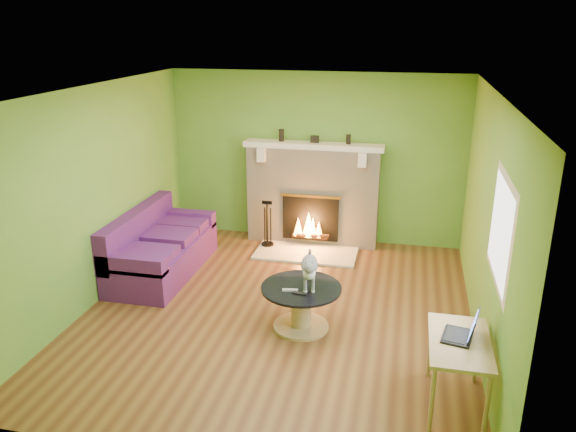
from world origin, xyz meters
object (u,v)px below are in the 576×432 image
sofa (159,249)px  coffee_table (301,304)px  desk (459,349)px  cat (309,269)px

sofa → coffee_table: size_ratio=2.15×
desk → cat: bearing=144.6°
cat → sofa: bearing=146.5°
coffee_table → desk: desk is taller
desk → cat: (-1.53, 1.09, 0.13)m
sofa → cat: (2.28, -1.01, 0.38)m
coffee_table → desk: size_ratio=0.99×
sofa → coffee_table: 2.44m
sofa → cat: cat is taller
desk → cat: size_ratio=1.38×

